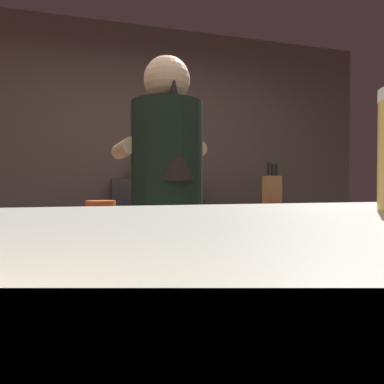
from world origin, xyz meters
name	(u,v)px	position (x,y,z in m)	size (l,w,h in m)	color
wall_back	(134,158)	(0.00, 2.20, 1.35)	(5.20, 0.10, 2.70)	brown
prep_counter	(213,280)	(0.35, 0.72, 0.46)	(2.10, 0.60, 0.93)	#4F3627
back_shelf	(156,237)	(0.18, 1.92, 0.56)	(0.83, 0.36, 1.13)	#393436
bartender	(168,206)	(-0.03, 0.26, 0.97)	(0.46, 0.53, 1.67)	#2E2A3E
knife_block	(272,190)	(0.74, 0.67, 1.03)	(0.10, 0.08, 0.29)	#905D36
mixing_bowl	(101,205)	(-0.34, 0.75, 0.95)	(0.17, 0.17, 0.05)	#C4592B
chefs_knife	(199,207)	(0.25, 0.67, 0.93)	(0.24, 0.03, 0.01)	silver
bottle_olive_oil	(133,169)	(-0.03, 1.99, 1.23)	(0.06, 0.06, 0.26)	#467E2F
bottle_vinegar	(164,169)	(0.25, 1.89, 1.22)	(0.05, 0.05, 0.25)	black
bottle_soy	(149,172)	(0.13, 2.00, 1.20)	(0.07, 0.07, 0.19)	#2B5091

